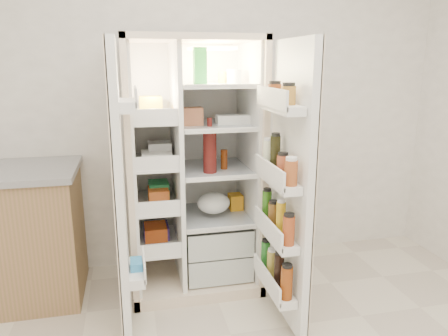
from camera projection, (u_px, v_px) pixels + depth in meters
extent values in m
cube|color=white|center=(198.00, 99.00, 3.33)|extent=(4.00, 0.02, 2.70)
cube|color=beige|center=(186.00, 157.00, 3.35)|extent=(0.92, 0.04, 1.80)
cube|color=beige|center=(130.00, 170.00, 2.94)|extent=(0.04, 0.70, 1.80)
cube|color=beige|center=(251.00, 164.00, 3.13)|extent=(0.04, 0.70, 1.80)
cube|color=beige|center=(190.00, 39.00, 2.83)|extent=(0.92, 0.70, 0.04)
cube|color=beige|center=(194.00, 276.00, 3.25)|extent=(0.92, 0.70, 0.08)
cube|color=white|center=(187.00, 155.00, 3.32)|extent=(0.84, 0.02, 1.68)
cube|color=white|center=(134.00, 167.00, 2.95)|extent=(0.02, 0.62, 1.68)
cube|color=white|center=(247.00, 161.00, 3.12)|extent=(0.02, 0.62, 1.68)
cube|color=white|center=(177.00, 165.00, 3.01)|extent=(0.03, 0.62, 1.68)
cube|color=#B4BDBA|center=(215.00, 257.00, 3.23)|extent=(0.47, 0.52, 0.19)
cube|color=#B4BDBA|center=(215.00, 233.00, 3.18)|extent=(0.47, 0.52, 0.19)
cube|color=#FFD18C|center=(211.00, 49.00, 2.92)|extent=(0.30, 0.30, 0.02)
cube|color=white|center=(158.00, 241.00, 3.12)|extent=(0.28, 0.58, 0.02)
cube|color=white|center=(157.00, 202.00, 3.04)|extent=(0.28, 0.58, 0.02)
cube|color=white|center=(155.00, 162.00, 2.97)|extent=(0.28, 0.58, 0.02)
cube|color=white|center=(153.00, 119.00, 2.90)|extent=(0.28, 0.58, 0.02)
cube|color=silver|center=(214.00, 215.00, 3.16)|extent=(0.49, 0.58, 0.01)
cube|color=silver|center=(214.00, 168.00, 3.08)|extent=(0.49, 0.58, 0.01)
cube|color=silver|center=(213.00, 125.00, 3.00)|extent=(0.49, 0.58, 0.02)
cube|color=silver|center=(213.00, 84.00, 2.93)|extent=(0.49, 0.58, 0.02)
cube|color=#E35A20|center=(158.00, 234.00, 3.10)|extent=(0.16, 0.20, 0.10)
cube|color=#289653|center=(156.00, 193.00, 3.03)|extent=(0.14, 0.18, 0.12)
cube|color=white|center=(155.00, 156.00, 2.96)|extent=(0.20, 0.22, 0.07)
cube|color=gold|center=(153.00, 107.00, 2.88)|extent=(0.15, 0.16, 0.14)
cube|color=#4A349E|center=(158.00, 234.00, 3.10)|extent=(0.18, 0.20, 0.09)
cube|color=orange|center=(156.00, 195.00, 3.03)|extent=(0.14, 0.18, 0.10)
cube|color=silver|center=(154.00, 152.00, 2.95)|extent=(0.16, 0.16, 0.12)
sphere|color=orange|center=(200.00, 271.00, 3.14)|extent=(0.07, 0.07, 0.07)
sphere|color=orange|center=(211.00, 267.00, 3.20)|extent=(0.07, 0.07, 0.07)
sphere|color=orange|center=(225.00, 268.00, 3.18)|extent=(0.07, 0.07, 0.07)
sphere|color=orange|center=(204.00, 262.00, 3.28)|extent=(0.07, 0.07, 0.07)
sphere|color=orange|center=(217.00, 262.00, 3.28)|extent=(0.07, 0.07, 0.07)
sphere|color=orange|center=(231.00, 263.00, 3.27)|extent=(0.07, 0.07, 0.07)
sphere|color=orange|center=(195.00, 267.00, 3.21)|extent=(0.07, 0.07, 0.07)
ellipsoid|color=#446C24|center=(214.00, 230.00, 3.19)|extent=(0.26, 0.24, 0.11)
cylinder|color=#4F1311|center=(210.00, 152.00, 2.90)|extent=(0.09, 0.09, 0.29)
cylinder|color=#69280B|center=(224.00, 159.00, 3.01)|extent=(0.05, 0.05, 0.14)
cube|color=green|center=(200.00, 66.00, 2.77)|extent=(0.08, 0.08, 0.24)
cylinder|color=white|center=(234.00, 76.00, 2.93)|extent=(0.10, 0.10, 0.09)
cylinder|color=olive|center=(222.00, 77.00, 2.96)|extent=(0.06, 0.06, 0.08)
cube|color=white|center=(234.00, 119.00, 2.98)|extent=(0.25, 0.10, 0.06)
cube|color=#B06846|center=(188.00, 116.00, 2.91)|extent=(0.20, 0.11, 0.12)
ellipsoid|color=silver|center=(214.00, 207.00, 3.09)|extent=(0.24, 0.22, 0.15)
cube|color=#FBA31A|center=(235.00, 202.00, 3.26)|extent=(0.10, 0.12, 0.12)
cube|color=white|center=(120.00, 194.00, 2.41)|extent=(0.05, 0.40, 1.72)
cube|color=beige|center=(115.00, 194.00, 2.41)|extent=(0.01, 0.40, 1.72)
cube|color=white|center=(137.00, 273.00, 2.55)|extent=(0.09, 0.32, 0.06)
cube|color=white|center=(128.00, 105.00, 2.31)|extent=(0.09, 0.32, 0.06)
cube|color=#338CCC|center=(137.00, 268.00, 2.54)|extent=(0.07, 0.12, 0.10)
cube|color=white|center=(291.00, 187.00, 2.54)|extent=(0.05, 0.58, 1.72)
cube|color=beige|center=(295.00, 187.00, 2.55)|extent=(0.01, 0.58, 1.72)
cube|color=white|center=(274.00, 285.00, 2.68)|extent=(0.11, 0.50, 0.05)
cube|color=white|center=(276.00, 235.00, 2.59)|extent=(0.11, 0.50, 0.05)
cube|color=white|center=(278.00, 180.00, 2.51)|extent=(0.11, 0.50, 0.05)
cube|color=white|center=(280.00, 107.00, 2.41)|extent=(0.11, 0.50, 0.05)
cylinder|color=#80360E|center=(287.00, 283.00, 2.46)|extent=(0.07, 0.07, 0.20)
cylinder|color=black|center=(279.00, 271.00, 2.58)|extent=(0.06, 0.06, 0.22)
cylinder|color=#A79337|center=(272.00, 264.00, 2.71)|extent=(0.06, 0.06, 0.18)
cylinder|color=#277628|center=(266.00, 255.00, 2.83)|extent=(0.06, 0.06, 0.19)
cylinder|color=#9D3F1A|center=(289.00, 231.00, 2.38)|extent=(0.07, 0.07, 0.17)
cylinder|color=gold|center=(281.00, 219.00, 2.50)|extent=(0.06, 0.06, 0.21)
cylinder|color=brown|center=(273.00, 216.00, 2.63)|extent=(0.07, 0.07, 0.16)
cylinder|color=#2E6517|center=(267.00, 206.00, 2.74)|extent=(0.06, 0.06, 0.20)
cylinder|color=#A04D22|center=(291.00, 173.00, 2.30)|extent=(0.07, 0.07, 0.14)
cylinder|color=#9E4728|center=(283.00, 167.00, 2.42)|extent=(0.07, 0.07, 0.14)
cylinder|color=black|center=(275.00, 155.00, 2.53)|extent=(0.06, 0.06, 0.23)
cylinder|color=#F2F4C9|center=(268.00, 155.00, 2.66)|extent=(0.06, 0.06, 0.18)
cylinder|color=#AA742A|center=(288.00, 95.00, 2.27)|extent=(0.08, 0.08, 0.10)
cylinder|color=brown|center=(275.00, 93.00, 2.48)|extent=(0.08, 0.08, 0.10)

